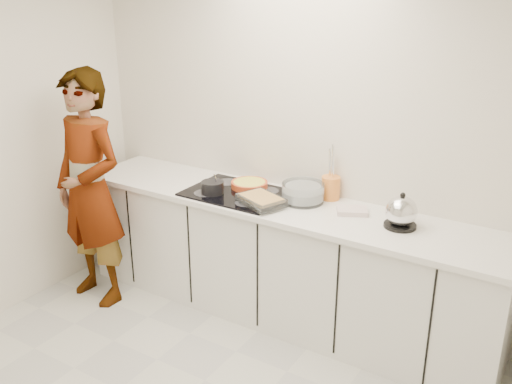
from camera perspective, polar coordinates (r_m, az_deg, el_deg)
The scene contains 12 objects.
wall_back at distance 4.18m, azimuth 4.60°, elevation 5.33°, with size 3.60×0.00×2.60m, color silver.
base_cabinets at distance 4.23m, azimuth 2.24°, elevation -7.01°, with size 3.20×0.58×0.87m, color silver.
countertop at distance 4.04m, azimuth 2.33°, elevation -1.28°, with size 3.24×0.64×0.04m, color white.
hob at distance 4.19m, azimuth -1.95°, elevation -0.08°, with size 0.72×0.54×0.01m, color black.
tart_dish at distance 4.27m, azimuth -0.67°, elevation 0.79°, with size 0.28×0.28×0.05m.
saucepan at distance 4.15m, azimuth -4.38°, elevation 0.46°, with size 0.19×0.19×0.16m.
baking_dish at distance 3.94m, azimuth 0.52°, elevation -0.80°, with size 0.37×0.33×0.06m.
mixing_bowl at distance 4.03m, azimuth 4.71°, elevation -0.13°, with size 0.35×0.35×0.14m.
tea_towel at distance 3.90m, azimuth 9.59°, elevation -1.86°, with size 0.20×0.15×0.03m, color white.
kettle at distance 3.71m, azimuth 14.31°, elevation -2.02°, with size 0.25×0.25×0.23m.
utensil_crock at distance 4.10m, azimuth 7.48°, elevation 0.42°, with size 0.13×0.13×0.17m, color orange.
cook at distance 4.46m, azimuth -16.29°, elevation 0.22°, with size 0.66×0.43×1.81m, color silver.
Camera 1 is at (1.85, -1.99, 2.40)m, focal length 40.00 mm.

